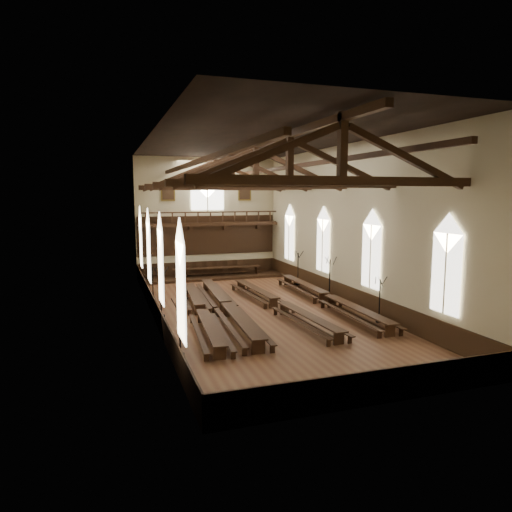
% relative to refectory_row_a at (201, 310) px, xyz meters
% --- Properties ---
extents(ground, '(26.00, 26.00, 0.00)m').
position_rel_refectory_row_a_xyz_m(ground, '(3.47, 0.73, -0.50)').
color(ground, brown).
rests_on(ground, ground).
extents(room_walls, '(26.00, 26.00, 26.00)m').
position_rel_refectory_row_a_xyz_m(room_walls, '(3.47, 0.73, 5.96)').
color(room_walls, '#BBB38D').
rests_on(room_walls, ground).
extents(wainscot_band, '(12.00, 26.00, 1.20)m').
position_rel_refectory_row_a_xyz_m(wainscot_band, '(3.47, 0.73, 0.10)').
color(wainscot_band, black).
rests_on(wainscot_band, ground).
extents(side_windows, '(11.85, 19.80, 4.50)m').
position_rel_refectory_row_a_xyz_m(side_windows, '(3.47, 0.73, 3.24)').
color(side_windows, white).
rests_on(side_windows, room_walls).
extents(end_window, '(2.80, 0.12, 3.80)m').
position_rel_refectory_row_a_xyz_m(end_window, '(3.47, 13.62, 6.72)').
color(end_window, white).
rests_on(end_window, room_walls).
extents(minstrels_gallery, '(11.80, 1.24, 3.70)m').
position_rel_refectory_row_a_xyz_m(minstrels_gallery, '(3.47, 13.39, 3.40)').
color(minstrels_gallery, '#322010').
rests_on(minstrels_gallery, room_walls).
extents(portraits, '(7.75, 0.09, 1.45)m').
position_rel_refectory_row_a_xyz_m(portraits, '(3.47, 13.62, 6.60)').
color(portraits, brown).
rests_on(portraits, room_walls).
extents(roof_trusses, '(11.70, 25.70, 2.80)m').
position_rel_refectory_row_a_xyz_m(roof_trusses, '(3.47, 0.73, 7.71)').
color(roof_trusses, '#322010').
rests_on(roof_trusses, room_walls).
extents(refectory_row_a, '(1.93, 13.91, 0.69)m').
position_rel_refectory_row_a_xyz_m(refectory_row_a, '(0.00, 0.00, 0.00)').
color(refectory_row_a, '#322010').
rests_on(refectory_row_a, ground).
extents(refectory_row_b, '(1.94, 14.53, 0.76)m').
position_rel_refectory_row_a_xyz_m(refectory_row_b, '(1.59, 0.44, 0.05)').
color(refectory_row_b, '#322010').
rests_on(refectory_row_b, ground).
extents(refectory_row_c, '(1.77, 13.92, 0.69)m').
position_rel_refectory_row_a_xyz_m(refectory_row_c, '(4.71, 0.16, 0.00)').
color(refectory_row_c, '#322010').
rests_on(refectory_row_c, ground).
extents(refectory_row_d, '(1.61, 14.26, 0.73)m').
position_rel_refectory_row_a_xyz_m(refectory_row_d, '(8.17, 0.57, 0.03)').
color(refectory_row_d, '#322010').
rests_on(refectory_row_d, ground).
extents(dais, '(11.40, 2.80, 0.19)m').
position_rel_refectory_row_a_xyz_m(dais, '(3.89, 12.13, -0.41)').
color(dais, black).
rests_on(dais, ground).
extents(high_table, '(7.40, 1.02, 0.69)m').
position_rel_refectory_row_a_xyz_m(high_table, '(3.89, 12.13, 0.27)').
color(high_table, '#322010').
rests_on(high_table, dais).
extents(high_chairs, '(5.00, 0.50, 1.10)m').
position_rel_refectory_row_a_xyz_m(high_chairs, '(3.89, 12.86, 0.28)').
color(high_chairs, '#322010').
rests_on(high_chairs, dais).
extents(candelabrum_left_near, '(0.76, 0.73, 2.54)m').
position_rel_refectory_row_a_xyz_m(candelabrum_left_near, '(-2.08, -5.54, 0.27)').
color(candelabrum_left_near, black).
rests_on(candelabrum_left_near, ground).
extents(candelabrum_left_mid, '(0.87, 0.84, 2.90)m').
position_rel_refectory_row_a_xyz_m(candelabrum_left_mid, '(-2.08, 1.09, 0.38)').
color(candelabrum_left_mid, black).
rests_on(candelabrum_left_mid, ground).
extents(candelabrum_left_far, '(0.69, 0.70, 2.36)m').
position_rel_refectory_row_a_xyz_m(candelabrum_left_far, '(-2.08, 5.43, 0.21)').
color(candelabrum_left_far, black).
rests_on(candelabrum_left_far, ground).
extents(candelabrum_right_near, '(0.67, 0.77, 2.51)m').
position_rel_refectory_row_a_xyz_m(candelabrum_right_near, '(9.02, -3.78, 0.26)').
color(candelabrum_right_near, black).
rests_on(candelabrum_right_near, ground).
extents(candelabrum_right_mid, '(0.87, 0.81, 2.86)m').
position_rel_refectory_row_a_xyz_m(candelabrum_right_mid, '(9.02, 1.97, 0.37)').
color(candelabrum_right_mid, black).
rests_on(candelabrum_right_mid, ground).
extents(candelabrum_right_far, '(0.72, 0.81, 2.63)m').
position_rel_refectory_row_a_xyz_m(candelabrum_right_far, '(9.02, 7.13, 0.30)').
color(candelabrum_right_far, black).
rests_on(candelabrum_right_far, ground).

